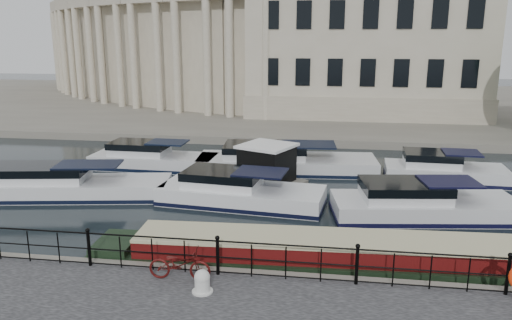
{
  "coord_description": "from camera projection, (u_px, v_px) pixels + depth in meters",
  "views": [
    {
      "loc": [
        3.09,
        -15.39,
        7.36
      ],
      "look_at": [
        0.5,
        2.0,
        3.0
      ],
      "focal_mm": 35.0,
      "sensor_mm": 36.0,
      "label": 1
    }
  ],
  "objects": [
    {
      "name": "ground_plane",
      "position": [
        233.0,
        259.0,
        16.99
      ],
      "size": [
        160.0,
        160.0,
        0.0
      ],
      "primitive_type": "plane",
      "color": "black",
      "rests_on": "ground"
    },
    {
      "name": "far_bank",
      "position": [
        301.0,
        103.0,
        54.37
      ],
      "size": [
        120.0,
        42.0,
        0.55
      ],
      "primitive_type": "cube",
      "color": "#6B665B",
      "rests_on": "ground_plane"
    },
    {
      "name": "railing",
      "position": [
        218.0,
        254.0,
        14.54
      ],
      "size": [
        24.14,
        0.14,
        1.22
      ],
      "color": "black",
      "rests_on": "near_quay"
    },
    {
      "name": "civic_building",
      "position": [
        290.0,
        40.0,
        48.76
      ],
      "size": [
        53.55,
        31.84,
        16.85
      ],
      "color": "#ADA38C",
      "rests_on": "far_bank"
    },
    {
      "name": "bicycle",
      "position": [
        180.0,
        264.0,
        14.28
      ],
      "size": [
        1.82,
        0.68,
        0.95
      ],
      "primitive_type": "imported",
      "rotation": [
        0.0,
        0.0,
        1.6
      ],
      "color": "#450D0C",
      "rests_on": "near_quay"
    },
    {
      "name": "mooring_bollard",
      "position": [
        202.0,
        282.0,
        13.61
      ],
      "size": [
        0.58,
        0.58,
        0.66
      ],
      "color": "silver",
      "rests_on": "near_quay"
    },
    {
      "name": "narrowboat",
      "position": [
        327.0,
        262.0,
        15.95
      ],
      "size": [
        15.44,
        2.71,
        1.56
      ],
      "rotation": [
        0.0,
        0.0,
        0.04
      ],
      "color": "black",
      "rests_on": "ground_plane"
    },
    {
      "name": "harbour_hut",
      "position": [
        267.0,
        167.0,
        25.22
      ],
      "size": [
        4.17,
        3.89,
        2.2
      ],
      "rotation": [
        0.0,
        0.0,
        -0.42
      ],
      "color": "#6B665B",
      "rests_on": "ground_plane"
    },
    {
      "name": "cabin_cruisers",
      "position": [
        255.0,
        180.0,
        25.01
      ],
      "size": [
        26.47,
        10.33,
        1.99
      ],
      "color": "silver",
      "rests_on": "ground_plane"
    }
  ]
}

